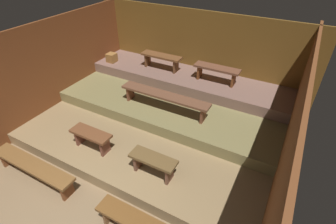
{
  "coord_description": "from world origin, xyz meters",
  "views": [
    {
      "loc": [
        2.45,
        -0.85,
        3.84
      ],
      "look_at": [
        0.24,
        3.2,
        0.59
      ],
      "focal_mm": 27.3,
      "sensor_mm": 36.0,
      "label": 1
    }
  ],
  "objects_px": {
    "bench_upper_left": "(161,58)",
    "bench_upper_right": "(217,70)",
    "wooden_crate_upper": "(112,58)",
    "bench_floor_left": "(33,167)",
    "bench_lower_left": "(91,136)",
    "bench_lower_right": "(153,162)",
    "bench_middle_center": "(164,97)"
  },
  "relations": [
    {
      "from": "bench_upper_left",
      "to": "bench_upper_right",
      "type": "relative_size",
      "value": 1.0
    },
    {
      "from": "wooden_crate_upper",
      "to": "bench_floor_left",
      "type": "bearing_deg",
      "value": -74.87
    },
    {
      "from": "bench_floor_left",
      "to": "bench_lower_left",
      "type": "xyz_separation_m",
      "value": [
        0.57,
        0.98,
        0.23
      ]
    },
    {
      "from": "bench_upper_left",
      "to": "wooden_crate_upper",
      "type": "xyz_separation_m",
      "value": [
        -1.48,
        -0.28,
        -0.18
      ]
    },
    {
      "from": "bench_lower_right",
      "to": "bench_upper_left",
      "type": "bearing_deg",
      "value": 117.17
    },
    {
      "from": "wooden_crate_upper",
      "to": "bench_upper_left",
      "type": "bearing_deg",
      "value": 10.85
    },
    {
      "from": "bench_lower_left",
      "to": "bench_upper_right",
      "type": "relative_size",
      "value": 0.76
    },
    {
      "from": "bench_floor_left",
      "to": "bench_lower_left",
      "type": "bearing_deg",
      "value": 59.6
    },
    {
      "from": "bench_upper_right",
      "to": "bench_floor_left",
      "type": "bearing_deg",
      "value": -118.0
    },
    {
      "from": "bench_middle_center",
      "to": "bench_upper_right",
      "type": "distance_m",
      "value": 1.54
    },
    {
      "from": "bench_floor_left",
      "to": "bench_upper_right",
      "type": "relative_size",
      "value": 1.68
    },
    {
      "from": "bench_lower_right",
      "to": "bench_upper_left",
      "type": "distance_m",
      "value": 3.31
    },
    {
      "from": "bench_middle_center",
      "to": "wooden_crate_upper",
      "type": "distance_m",
      "value": 2.56
    },
    {
      "from": "wooden_crate_upper",
      "to": "bench_lower_right",
      "type": "bearing_deg",
      "value": -41.44
    },
    {
      "from": "bench_lower_left",
      "to": "bench_upper_right",
      "type": "height_order",
      "value": "bench_upper_right"
    },
    {
      "from": "bench_upper_right",
      "to": "wooden_crate_upper",
      "type": "xyz_separation_m",
      "value": [
        -3.04,
        -0.28,
        -0.18
      ]
    },
    {
      "from": "bench_floor_left",
      "to": "bench_middle_center",
      "type": "bearing_deg",
      "value": 61.93
    },
    {
      "from": "bench_lower_left",
      "to": "bench_upper_right",
      "type": "bearing_deg",
      "value": 62.83
    },
    {
      "from": "bench_lower_left",
      "to": "wooden_crate_upper",
      "type": "xyz_separation_m",
      "value": [
        -1.55,
        2.63,
        0.35
      ]
    },
    {
      "from": "bench_floor_left",
      "to": "bench_middle_center",
      "type": "relative_size",
      "value": 0.89
    },
    {
      "from": "bench_lower_left",
      "to": "bench_upper_left",
      "type": "distance_m",
      "value": 2.96
    },
    {
      "from": "bench_middle_center",
      "to": "bench_upper_left",
      "type": "relative_size",
      "value": 1.89
    },
    {
      "from": "bench_middle_center",
      "to": "wooden_crate_upper",
      "type": "xyz_separation_m",
      "value": [
        -2.33,
        1.06,
        0.05
      ]
    },
    {
      "from": "bench_floor_left",
      "to": "bench_upper_left",
      "type": "height_order",
      "value": "bench_upper_left"
    },
    {
      "from": "bench_middle_center",
      "to": "bench_upper_left",
      "type": "height_order",
      "value": "bench_upper_left"
    },
    {
      "from": "bench_lower_right",
      "to": "bench_floor_left",
      "type": "bearing_deg",
      "value": -154.0
    },
    {
      "from": "wooden_crate_upper",
      "to": "bench_lower_left",
      "type": "bearing_deg",
      "value": -59.52
    },
    {
      "from": "bench_middle_center",
      "to": "bench_upper_left",
      "type": "bearing_deg",
      "value": 122.14
    },
    {
      "from": "bench_lower_right",
      "to": "bench_upper_right",
      "type": "xyz_separation_m",
      "value": [
        0.07,
        2.91,
        0.53
      ]
    },
    {
      "from": "bench_floor_left",
      "to": "bench_lower_right",
      "type": "distance_m",
      "value": 2.24
    },
    {
      "from": "bench_upper_left",
      "to": "bench_lower_right",
      "type": "bearing_deg",
      "value": -62.83
    },
    {
      "from": "bench_middle_center",
      "to": "bench_upper_right",
      "type": "relative_size",
      "value": 1.89
    }
  ]
}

